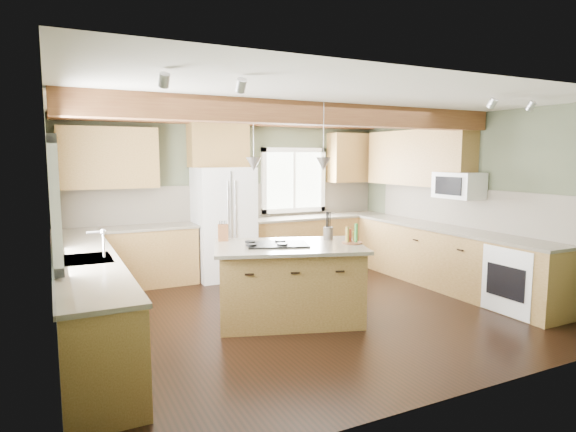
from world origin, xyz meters
name	(u,v)px	position (x,y,z in m)	size (l,w,h in m)	color
floor	(301,312)	(0.00, 0.00, 0.00)	(5.60, 5.60, 0.00)	black
ceiling	(302,104)	(0.00, 0.00, 2.60)	(5.60, 5.60, 0.00)	silver
wall_back	(233,196)	(0.00, 2.50, 1.30)	(5.60, 5.60, 0.00)	#444C35
wall_left	(51,225)	(-2.80, 0.00, 1.30)	(5.00, 5.00, 0.00)	#444C35
wall_right	(466,202)	(2.80, 0.00, 1.30)	(5.00, 5.00, 0.00)	#444C35
ceiling_beam	(309,114)	(0.00, -0.18, 2.47)	(5.55, 0.26, 0.26)	#5E2F1B
soffit_trim	(234,122)	(0.00, 2.40, 2.54)	(5.55, 0.20, 0.10)	#5E2F1B
backsplash_back	(233,202)	(0.00, 2.48, 1.21)	(5.58, 0.03, 0.58)	brown
backsplash_right	(463,207)	(2.78, 0.05, 1.21)	(0.03, 3.70, 0.58)	brown
base_cab_back_left	(128,259)	(-1.79, 2.20, 0.44)	(2.02, 0.60, 0.88)	brown
counter_back_left	(127,229)	(-1.79, 2.20, 0.90)	(2.06, 0.64, 0.04)	#433C31
base_cab_back_right	(317,242)	(1.49, 2.20, 0.44)	(2.62, 0.60, 0.88)	brown
counter_back_right	(317,217)	(1.49, 2.20, 0.90)	(2.66, 0.64, 0.04)	#433C31
base_cab_left	(88,304)	(-2.50, 0.05, 0.44)	(0.60, 3.70, 0.88)	brown
counter_left	(86,261)	(-2.50, 0.05, 0.90)	(0.64, 3.74, 0.04)	#433C31
base_cab_right	(447,259)	(2.50, 0.05, 0.44)	(0.60, 3.70, 0.88)	brown
counter_right	(448,229)	(2.50, 0.05, 0.90)	(0.64, 3.74, 0.04)	#433C31
upper_cab_back_left	(109,158)	(-1.99, 2.33, 1.95)	(1.40, 0.35, 0.90)	brown
upper_cab_over_fridge	(218,146)	(-0.30, 2.33, 2.15)	(0.96, 0.35, 0.70)	brown
upper_cab_right	(418,158)	(2.62, 0.90, 1.95)	(0.35, 2.20, 0.90)	brown
upper_cab_back_corner	(352,158)	(2.30, 2.33, 1.95)	(0.90, 0.35, 0.90)	brown
window_left	(52,199)	(-2.78, 0.05, 1.55)	(0.04, 1.60, 1.05)	white
window_back	(293,180)	(1.15, 2.48, 1.55)	(1.10, 0.04, 1.00)	white
sink	(86,260)	(-2.50, 0.05, 0.91)	(0.50, 0.65, 0.03)	#262628
faucet	(104,245)	(-2.32, 0.05, 1.05)	(0.02, 0.02, 0.28)	#B2B2B7
dishwasher	(102,348)	(-2.49, -1.25, 0.43)	(0.60, 0.60, 0.84)	white
oven	(522,279)	(2.49, -1.25, 0.43)	(0.60, 0.72, 0.84)	white
microwave	(459,185)	(2.58, -0.05, 1.55)	(0.40, 0.70, 0.38)	white
pendant_left	(254,164)	(-0.66, -0.05, 1.88)	(0.18, 0.18, 0.16)	#B2B2B7
pendant_right	(323,164)	(0.12, -0.31, 1.88)	(0.18, 0.18, 0.16)	#B2B2B7
refrigerator	(224,223)	(-0.30, 2.12, 0.90)	(0.90, 0.74, 1.80)	silver
island	(289,284)	(-0.27, -0.18, 0.44)	(1.65, 1.01, 0.88)	brown
island_top	(289,246)	(-0.27, -0.18, 0.90)	(1.76, 1.12, 0.04)	#433C31
cooktop	(277,244)	(-0.40, -0.13, 0.93)	(0.71, 0.48, 0.02)	black
knife_block	(223,233)	(-0.88, 0.44, 1.02)	(0.12, 0.09, 0.21)	brown
utensil_crock	(328,233)	(0.34, -0.08, 1.00)	(0.12, 0.12, 0.16)	#3C3330
bottle_tray	(352,234)	(0.47, -0.43, 1.03)	(0.25, 0.25, 0.23)	brown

